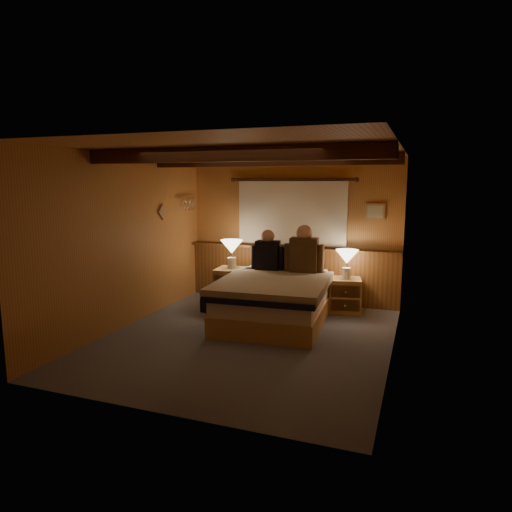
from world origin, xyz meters
The scene contains 19 objects.
floor centered at (0.00, 0.00, 0.00)m, with size 4.20×4.20×0.00m, color #575B68.
ceiling centered at (0.00, 0.00, 2.40)m, with size 4.20×4.20×0.00m, color tan.
wall_back centered at (0.00, 2.10, 1.20)m, with size 3.60×3.60×0.00m, color #BD8444.
wall_left centered at (-1.80, 0.00, 1.20)m, with size 4.20×4.20×0.00m, color #BD8444.
wall_right centered at (1.80, 0.00, 1.20)m, with size 4.20×4.20×0.00m, color #BD8444.
wall_front centered at (0.00, -2.10, 1.20)m, with size 3.60×3.60×0.00m, color #BD8444.
wainscot centered at (0.00, 2.04, 0.49)m, with size 3.60×0.23×0.94m.
curtain_window centered at (0.00, 2.03, 1.52)m, with size 2.18×0.09×1.11m.
ceiling_beams centered at (0.00, 0.15, 2.31)m, with size 3.60×1.65×0.16m.
coat_rail centered at (-1.72, 1.58, 1.67)m, with size 0.05×0.55×0.24m.
framed_print centered at (1.35, 2.08, 1.55)m, with size 0.30×0.04×0.25m.
bed centered at (0.13, 0.73, 0.34)m, with size 1.61×2.01×0.65m.
nightstand_left centered at (-0.82, 1.46, 0.30)m, with size 0.59×0.54×0.61m.
nightstand_right centered at (0.98, 1.66, 0.27)m, with size 0.56×0.53×0.53m.
lamp_left centered at (-0.85, 1.46, 0.94)m, with size 0.36×0.36×0.47m.
lamp_right centered at (1.00, 1.65, 0.85)m, with size 0.35×0.35×0.45m.
person_left centered at (-0.19, 1.37, 0.91)m, with size 0.54×0.23×0.65m.
person_right centered at (0.39, 1.37, 0.95)m, with size 0.61×0.27×0.75m.
duffel_bag centered at (-0.86, 0.95, 0.15)m, with size 0.54×0.38×0.36m.
Camera 1 is at (2.06, -5.31, 2.01)m, focal length 32.00 mm.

